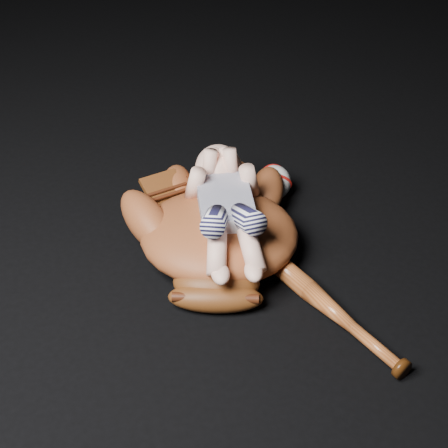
% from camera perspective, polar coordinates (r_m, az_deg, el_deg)
% --- Properties ---
extents(baseball_glove, '(0.50, 0.54, 0.14)m').
position_cam_1_polar(baseball_glove, '(1.39, -0.41, -0.35)').
color(baseball_glove, brown).
rests_on(baseball_glove, ground).
extents(newborn_baby, '(0.21, 0.39, 0.15)m').
position_cam_1_polar(newborn_baby, '(1.35, 0.29, 1.41)').
color(newborn_baby, '#F5B79E').
rests_on(newborn_baby, baseball_glove).
extents(baseball_bat, '(0.21, 0.43, 0.04)m').
position_cam_1_polar(baseball_bat, '(1.32, 7.81, -6.10)').
color(baseball_bat, '#95451C').
rests_on(baseball_bat, ground).
extents(baseball, '(0.09, 0.09, 0.08)m').
position_cam_1_polar(baseball, '(1.58, 4.15, 3.46)').
color(baseball, silver).
rests_on(baseball, ground).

